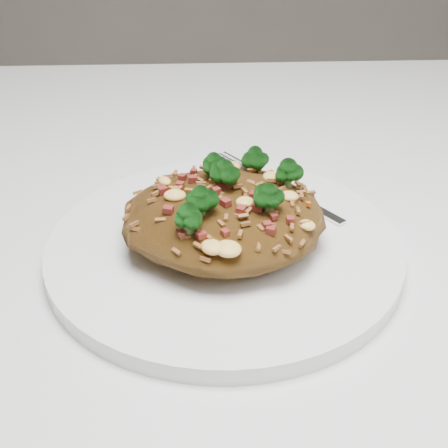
{
  "coord_description": "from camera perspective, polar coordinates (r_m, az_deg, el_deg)",
  "views": [
    {
      "loc": [
        0.08,
        -0.48,
        1.04
      ],
      "look_at": [
        0.1,
        -0.07,
        0.78
      ],
      "focal_mm": 50.0,
      "sensor_mm": 36.0,
      "label": 1
    }
  ],
  "objects": [
    {
      "name": "dining_table",
      "position": [
        0.61,
        -9.73,
        -5.93
      ],
      "size": [
        1.2,
        0.8,
        0.75
      ],
      "color": "silver",
      "rests_on": "ground"
    },
    {
      "name": "plate",
      "position": [
        0.49,
        -0.0,
        -2.16
      ],
      "size": [
        0.28,
        0.28,
        0.01
      ],
      "primitive_type": "cylinder",
      "color": "white",
      "rests_on": "dining_table"
    },
    {
      "name": "fried_rice",
      "position": [
        0.47,
        0.06,
        1.47
      ],
      "size": [
        0.15,
        0.14,
        0.07
      ],
      "color": "brown",
      "rests_on": "plate"
    },
    {
      "name": "fork",
      "position": [
        0.55,
        5.17,
        3.18
      ],
      "size": [
        0.11,
        0.14,
        0.0
      ],
      "rotation": [
        0.0,
        0.0,
        -0.92
      ],
      "color": "silver",
      "rests_on": "plate"
    }
  ]
}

